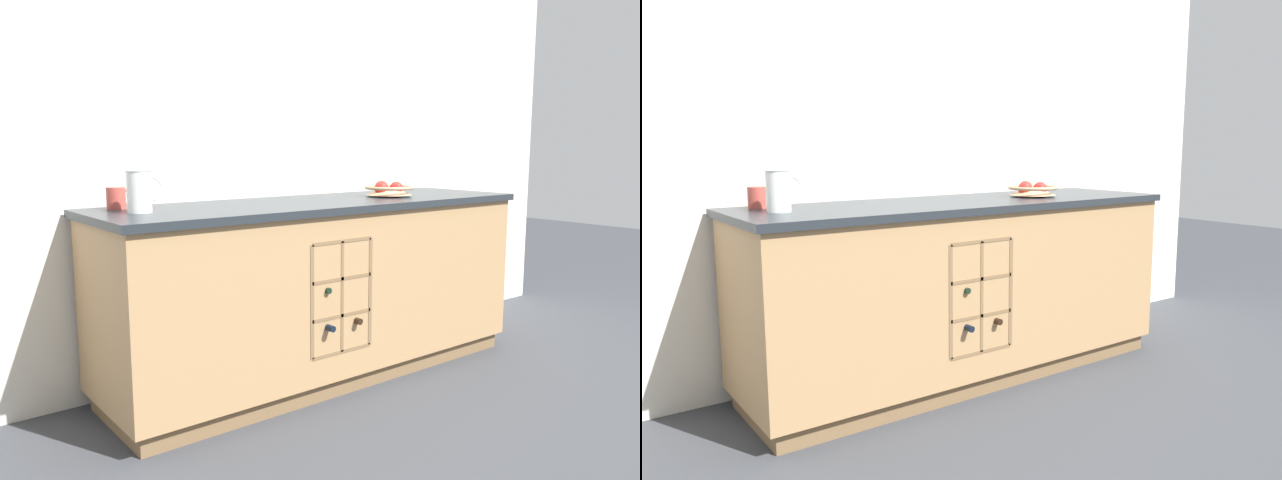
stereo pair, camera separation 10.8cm
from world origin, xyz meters
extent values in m
plane|color=#383A3F|center=(0.00, 0.00, 0.00)|extent=(14.00, 14.00, 0.00)
cube|color=silver|center=(0.00, 0.39, 1.27)|extent=(4.63, 0.06, 2.55)
cube|color=brown|center=(0.00, 0.00, 0.04)|extent=(2.17, 0.57, 0.09)
cube|color=tan|center=(0.00, 0.00, 0.48)|extent=(2.23, 0.63, 0.78)
cube|color=#23282D|center=(0.00, 0.00, 0.89)|extent=(2.27, 0.67, 0.03)
cube|color=brown|center=(-0.12, -0.22, 0.49)|extent=(0.35, 0.01, 0.52)
cube|color=brown|center=(-0.29, -0.27, 0.49)|extent=(0.02, 0.10, 0.52)
cube|color=brown|center=(0.05, -0.27, 0.49)|extent=(0.02, 0.10, 0.52)
cube|color=brown|center=(-0.12, -0.27, 0.23)|extent=(0.35, 0.10, 0.02)
cube|color=brown|center=(-0.12, -0.27, 0.40)|extent=(0.35, 0.10, 0.02)
cube|color=brown|center=(-0.12, -0.27, 0.58)|extent=(0.35, 0.10, 0.02)
cube|color=brown|center=(-0.12, -0.27, 0.75)|extent=(0.35, 0.10, 0.02)
cube|color=brown|center=(-0.12, -0.27, 0.49)|extent=(0.02, 0.10, 0.52)
cylinder|color=black|center=(-0.20, -0.17, 0.36)|extent=(0.08, 0.20, 0.08)
cylinder|color=black|center=(-0.20, -0.32, 0.36)|extent=(0.03, 0.09, 0.03)
cylinder|color=black|center=(-0.03, -0.16, 0.36)|extent=(0.08, 0.20, 0.08)
cylinder|color=black|center=(-0.03, -0.30, 0.36)|extent=(0.03, 0.09, 0.03)
cylinder|color=black|center=(-0.20, -0.14, 0.53)|extent=(0.07, 0.20, 0.07)
cylinder|color=black|center=(-0.20, -0.29, 0.53)|extent=(0.03, 0.09, 0.03)
cylinder|color=tan|center=(0.45, -0.03, 0.91)|extent=(0.12, 0.12, 0.01)
cone|color=tan|center=(0.45, -0.03, 0.94)|extent=(0.24, 0.24, 0.05)
torus|color=tan|center=(0.45, -0.03, 0.95)|extent=(0.27, 0.27, 0.02)
sphere|color=red|center=(0.45, 0.03, 0.95)|extent=(0.08, 0.08, 0.08)
sphere|color=red|center=(0.40, -0.03, 0.95)|extent=(0.08, 0.08, 0.08)
sphere|color=red|center=(0.47, -0.06, 0.95)|extent=(0.07, 0.07, 0.07)
cylinder|color=white|center=(-0.92, 0.02, 0.99)|extent=(0.10, 0.10, 0.18)
torus|color=white|center=(-0.92, 0.02, 1.08)|extent=(0.11, 0.11, 0.01)
torus|color=white|center=(-0.87, 0.02, 1.00)|extent=(0.11, 0.01, 0.11)
cylinder|color=#B7473D|center=(-0.95, 0.22, 0.95)|extent=(0.08, 0.08, 0.09)
torus|color=#B7473D|center=(-0.90, 0.22, 0.95)|extent=(0.07, 0.01, 0.07)
camera|label=1|loc=(-1.91, -2.44, 1.18)|focal=35.00mm
camera|label=2|loc=(-1.82, -2.50, 1.18)|focal=35.00mm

